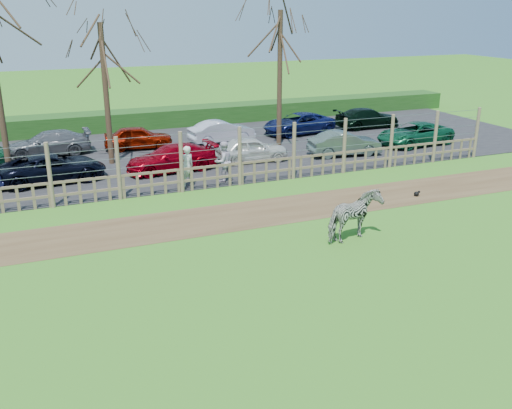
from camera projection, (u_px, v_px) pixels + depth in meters
name	position (u px, v px, depth m)	size (l,w,h in m)	color
ground	(256.00, 272.00, 16.23)	(120.00, 120.00, 0.00)	#5E983A
dirt_strip	(209.00, 220.00, 20.17)	(34.00, 2.80, 0.01)	brown
asphalt	(149.00, 155.00, 28.91)	(44.00, 13.00, 0.04)	#232326
hedge	(124.00, 120.00, 34.86)	(46.00, 2.00, 1.10)	#1E4716
fence	(182.00, 173.00, 22.96)	(30.16, 0.16, 2.50)	brown
tree_mid	(103.00, 60.00, 25.73)	(4.80, 4.80, 6.83)	#3D2B1E
tree_right	(280.00, 46.00, 29.24)	(4.80, 4.80, 7.35)	#3D2B1E
zebra	(354.00, 216.00, 18.19)	(0.88, 1.93, 1.63)	gray
visitor_a	(187.00, 166.00, 23.54)	(0.63, 0.41, 1.72)	silver
visitor_b	(223.00, 161.00, 24.27)	(0.84, 0.65, 1.72)	#C0B4C9
crow	(417.00, 194.00, 22.66)	(0.27, 0.20, 0.22)	black
car_2	(54.00, 168.00, 24.30)	(1.99, 4.32, 1.20)	black
car_3	(172.00, 158.00, 25.87)	(1.68, 4.13, 1.20)	#950110
car_4	(251.00, 149.00, 27.48)	(1.42, 3.52, 1.20)	white
car_5	(345.00, 144.00, 28.60)	(1.27, 3.64, 1.20)	#4F6059
car_6	(415.00, 134.00, 30.76)	(1.99, 4.32, 1.20)	#0F5935
car_9	(48.00, 143.00, 28.64)	(1.68, 4.13, 1.20)	slate
car_10	(138.00, 137.00, 29.93)	(1.42, 3.52, 1.20)	#811002
car_11	(222.00, 132.00, 31.34)	(1.27, 3.64, 1.20)	silver
car_12	(299.00, 124.00, 33.49)	(1.99, 4.32, 1.20)	#10184E
car_13	(367.00, 118.00, 35.14)	(1.68, 4.13, 1.20)	black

